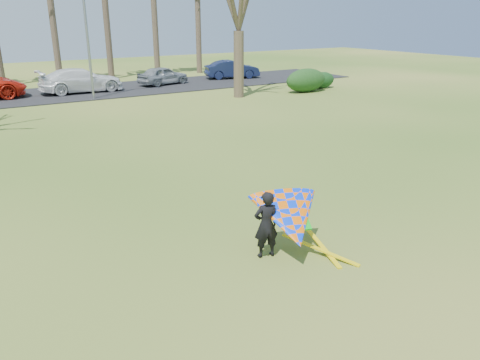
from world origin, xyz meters
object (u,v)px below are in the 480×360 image
car_3 (81,80)px  car_4 (163,75)px  kite_flyer (289,220)px  car_5 (232,69)px  streetlight (89,23)px

car_3 → car_4: size_ratio=1.38×
car_3 → kite_flyer: bearing=175.1°
car_4 → car_5: 6.17m
streetlight → car_5: 13.15m
streetlight → kite_flyer: 22.44m
car_4 → kite_flyer: (-8.12, -25.38, 0.12)m
car_5 → kite_flyer: 29.46m
car_5 → streetlight: bearing=122.0°
car_4 → kite_flyer: bearing=148.0°
car_4 → streetlight: bearing=105.4°
car_3 → car_5: 12.19m
car_3 → car_5: bearing=-85.9°
streetlight → car_5: (12.06, 3.73, -3.70)m
car_4 → car_5: car_5 is taller
car_5 → car_3: bearing=108.9°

